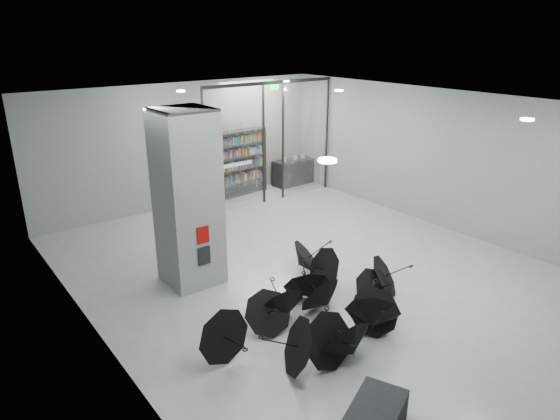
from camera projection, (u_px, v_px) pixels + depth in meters
room at (334, 163)px, 10.59m from camera, size 14.00×14.02×4.01m
column at (188, 199)px, 10.94m from camera, size 1.20×1.20×4.00m
fire_cabinet at (203, 235)px, 10.70m from camera, size 0.28×0.04×0.38m
info_panel at (204, 256)px, 10.87m from camera, size 0.30×0.03×0.42m
exit_sign at (274, 87)px, 15.58m from camera, size 0.30×0.06×0.15m
glass_partition at (271, 138)px, 16.28m from camera, size 5.06×0.08×4.00m
bookshelf at (238, 163)px, 17.28m from camera, size 2.11×0.60×2.29m
shop_counter at (293, 172)px, 18.70m from camera, size 1.60×0.68×0.95m
umbrella_cluster at (323, 310)px, 9.78m from camera, size 5.26×4.45×1.29m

